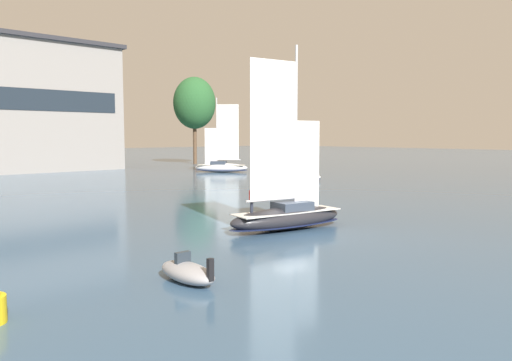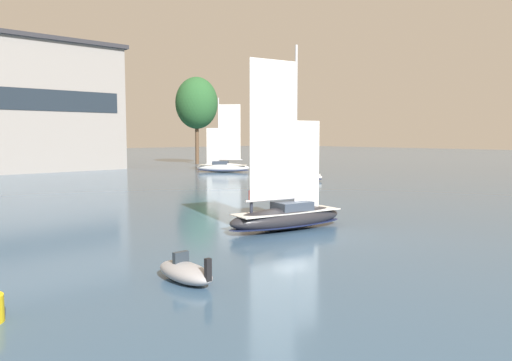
{
  "view_description": "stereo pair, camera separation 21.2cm",
  "coord_description": "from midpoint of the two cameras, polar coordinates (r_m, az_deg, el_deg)",
  "views": [
    {
      "loc": [
        -23.42,
        -22.34,
        6.13
      ],
      "look_at": [
        0.0,
        3.0,
        3.01
      ],
      "focal_mm": 35.0,
      "sensor_mm": 36.0,
      "label": 1
    },
    {
      "loc": [
        -23.26,
        -22.48,
        6.13
      ],
      "look_at": [
        0.0,
        3.0,
        3.01
      ],
      "focal_mm": 35.0,
      "sensor_mm": 36.0,
      "label": 2
    }
  ],
  "objects": [
    {
      "name": "ground_plane",
      "position": [
        32.93,
        3.38,
        -5.57
      ],
      "size": [
        400.0,
        400.0,
        0.0
      ],
      "primitive_type": "plane",
      "color": "#385675"
    },
    {
      "name": "waterfront_building",
      "position": [
        93.38,
        -26.27,
        7.74
      ],
      "size": [
        35.87,
        13.38,
        22.28
      ],
      "color": "gray",
      "rests_on": "ground"
    },
    {
      "name": "tree_shore_left",
      "position": [
        108.74,
        -7.1,
        8.76
      ],
      "size": [
        9.04,
        9.04,
        18.6
      ],
      "color": "brown",
      "rests_on": "ground"
    },
    {
      "name": "sailboat_main",
      "position": [
        32.77,
        3.39,
        -3.9
      ],
      "size": [
        8.96,
        3.81,
        11.94
      ],
      "color": "#232328",
      "rests_on": "ground"
    },
    {
      "name": "sailboat_moored_near_marina",
      "position": [
        83.7,
        -4.08,
        1.63
      ],
      "size": [
        7.73,
        8.51,
        12.37
      ],
      "color": "silver",
      "rests_on": "ground"
    },
    {
      "name": "sailboat_moored_mid_channel",
      "position": [
        68.29,
        4.63,
        0.53
      ],
      "size": [
        4.46,
        6.85,
        9.19
      ],
      "color": "white",
      "rests_on": "ground"
    },
    {
      "name": "motor_tender",
      "position": [
        21.4,
        -8.12,
        -10.33
      ],
      "size": [
        1.44,
        3.45,
        1.31
      ],
      "color": "#99999E",
      "rests_on": "ground"
    }
  ]
}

